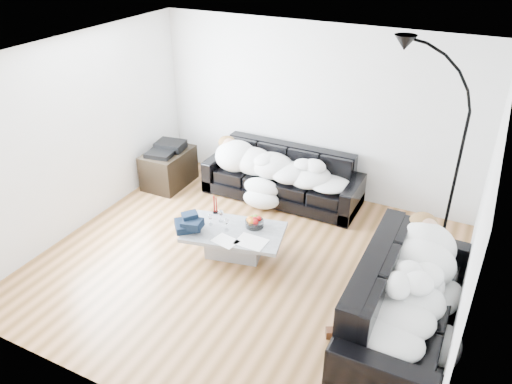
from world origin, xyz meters
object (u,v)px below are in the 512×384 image
at_px(sleeper_right, 410,285).
at_px(wine_glass_b, 210,220).
at_px(wine_glass_a, 221,216).
at_px(candle_right, 216,205).
at_px(sleeper_back, 281,163).
at_px(candle_left, 214,205).
at_px(coffee_table, 234,242).
at_px(floor_lamp, 457,172).
at_px(shoes, 348,331).
at_px(av_cabinet, 169,168).
at_px(sofa_back, 282,175).
at_px(stereo, 167,148).
at_px(wine_glass_c, 226,225).
at_px(sofa_right, 407,300).
at_px(fruit_bowl, 254,222).

xyz_separation_m(sleeper_right, wine_glass_b, (-2.59, 0.44, -0.22)).
xyz_separation_m(wine_glass_a, candle_right, (-0.16, 0.16, 0.03)).
height_order(sleeper_back, candle_left, sleeper_back).
bearing_deg(candle_left, coffee_table, -29.94).
bearing_deg(candle_right, floor_lamp, 18.80).
distance_m(candle_left, shoes, 2.44).
height_order(candle_left, av_cabinet, candle_left).
relative_size(shoes, av_cabinet, 0.54).
bearing_deg(wine_glass_a, shoes, -22.43).
relative_size(candle_right, shoes, 0.51).
xyz_separation_m(sofa_back, sleeper_back, (-0.00, -0.05, 0.23)).
relative_size(sleeper_back, floor_lamp, 0.85).
distance_m(coffee_table, wine_glass_b, 0.43).
xyz_separation_m(wine_glass_b, candle_right, (-0.07, 0.28, 0.04)).
bearing_deg(sofa_back, candle_left, -105.74).
distance_m(wine_glass_b, candle_right, 0.30).
distance_m(coffee_table, stereo, 2.29).
distance_m(sleeper_right, wine_glass_c, 2.39).
bearing_deg(shoes, wine_glass_b, 146.48).
distance_m(sofa_right, floor_lamp, 1.83).
relative_size(coffee_table, floor_lamp, 0.53).
xyz_separation_m(sofa_back, av_cabinet, (-1.83, -0.40, -0.10)).
bearing_deg(coffee_table, av_cabinet, 146.99).
height_order(sofa_back, floor_lamp, floor_lamp).
height_order(sofa_back, sofa_right, sofa_right).
distance_m(sleeper_right, stereo, 4.46).
relative_size(sleeper_right, candle_left, 7.38).
relative_size(sleeper_back, av_cabinet, 2.40).
distance_m(sleeper_right, floor_lamp, 1.76).
distance_m(wine_glass_a, candle_left, 0.23).
xyz_separation_m(sofa_back, candle_left, (-0.38, -1.36, 0.10)).
distance_m(sleeper_back, floor_lamp, 2.52).
xyz_separation_m(sleeper_back, av_cabinet, (-1.83, -0.35, -0.33)).
bearing_deg(sleeper_back, fruit_bowl, -79.94).
bearing_deg(stereo, shoes, -36.67).
bearing_deg(sofa_back, wine_glass_a, -97.76).
bearing_deg(av_cabinet, candle_right, -33.55).
relative_size(sleeper_right, wine_glass_a, 11.34).
xyz_separation_m(shoes, av_cabinet, (-3.63, 1.94, 0.24)).
height_order(sofa_right, coffee_table, sofa_right).
bearing_deg(sofa_back, wine_glass_b, -99.95).
bearing_deg(candle_left, candle_right, 35.31).
bearing_deg(stereo, sofa_right, -30.64).
bearing_deg(av_cabinet, wine_glass_c, -35.59).
relative_size(wine_glass_a, av_cabinet, 0.20).
bearing_deg(wine_glass_c, coffee_table, 22.77).
distance_m(sofa_back, wine_glass_c, 1.65).
bearing_deg(stereo, sleeper_back, 2.13).
distance_m(sleeper_back, av_cabinet, 1.89).
xyz_separation_m(sleeper_right, stereo, (-4.13, 1.68, -0.01)).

